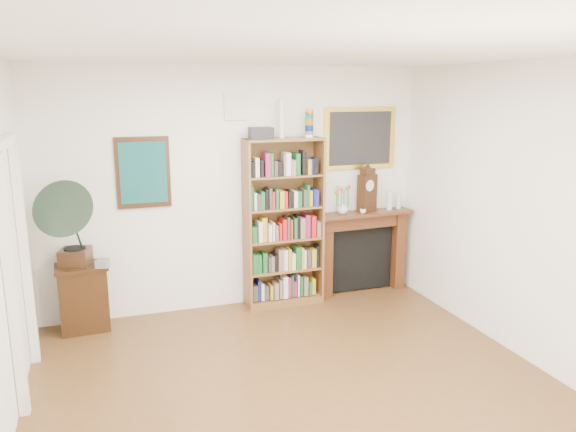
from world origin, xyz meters
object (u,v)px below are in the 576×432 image
Objects in this scene: bottle_left at (390,200)px; flower_vase at (342,208)px; bookshelf at (284,214)px; cd_stack at (102,263)px; side_cabinet at (84,298)px; gramophone at (71,219)px; fireplace at (361,245)px; mantel_clock at (367,191)px; teacup at (363,211)px; bottle_right at (399,201)px.

flower_vase is at bearing -177.75° from bottle_left.
bookshelf reaches higher than cd_stack.
side_cabinet is 0.76× the size of gramophone.
fireplace is 2.32× the size of mantel_clock.
teacup is (0.25, -0.06, -0.04)m from flower_vase.
flower_vase is at bearing 1.30° from bookshelf.
bottle_left is 0.15m from bottle_right.
flower_vase is at bearing 165.67° from teacup.
teacup is (-0.06, -0.12, 0.47)m from fireplace.
gramophone is at bearing -112.60° from side_cabinet.
flower_vase is at bearing -171.47° from fireplace.
bottle_right is at bearing -1.45° from side_cabinet.
side_cabinet is 3.50m from mantel_clock.
gramophone is at bearing -178.27° from fireplace.
gramophone reaches higher than teacup.
cd_stack is 0.86× the size of flower_vase.
fireplace is 0.49m from teacup.
gramophone reaches higher than bottle_left.
gramophone is 3.09m from flower_vase.
side_cabinet is at bearing 179.47° from fireplace.
flower_vase is (-0.30, -0.06, 0.51)m from fireplace.
mantel_clock is at bearing 3.06° from flower_vase.
side_cabinet is at bearing 179.95° from teacup.
teacup is at bearing 2.54° from cd_stack.
bookshelf is 2.08m from cd_stack.
bottle_right reaches higher than fireplace.
mantel_clock reaches higher than side_cabinet.
flower_vase is 1.85× the size of teacup.
bottle_right is at bearing 18.02° from gramophone.
bookshelf is 11.47× the size of bottle_right.
gramophone is 12.61× the size of teacup.
bottle_left is (0.41, 0.09, 0.09)m from teacup.
mantel_clock is at bearing -178.59° from bottle_left.
bottle_left reaches higher than bottle_right.
side_cabinet is 3.36m from teacup.
teacup reaches higher than side_cabinet.
bookshelf reaches higher than gramophone.
bottle_right is at bearing 3.91° from cd_stack.
bottle_right is (0.56, 0.11, 0.07)m from teacup.
gramophone reaches higher than side_cabinet.
cd_stack is 0.60× the size of bottle_right.
bottle_right is (0.50, -0.01, 0.54)m from fireplace.
fireplace is 0.74m from bottle_right.
bookshelf reaches higher than side_cabinet.
teacup is at bearing -167.78° from bottle_left.
cd_stack is at bearing 13.76° from gramophone.
fireplace is 6.28× the size of bottle_right.
fireplace is 3.45m from gramophone.
side_cabinet is at bearing 147.37° from cd_stack.
fireplace is at bearing 174.62° from bottle_left.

